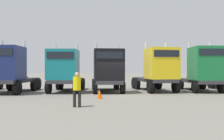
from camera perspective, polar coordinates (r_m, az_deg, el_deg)
ground at (r=18.30m, az=0.28°, el=-6.00°), size 200.00×200.00×0.00m
semi_truck_navy at (r=21.23m, az=-23.09°, el=0.19°), size 3.11×6.37×4.38m
semi_truck_teal at (r=20.91m, az=-11.11°, el=-0.10°), size 3.00×6.24×4.18m
semi_truck_black at (r=20.42m, az=-1.00°, el=-0.11°), size 2.66×6.26×4.19m
semi_truck_yellow at (r=21.34m, az=10.87°, el=0.09°), size 3.08×6.60×4.35m
semi_truck_green at (r=22.39m, az=20.75°, el=0.25°), size 2.92×6.44×4.46m
visitor_in_hivis at (r=12.63m, az=-8.29°, el=-3.96°), size 0.51×0.51×1.82m
traffic_cone_far at (r=16.13m, az=-2.99°, el=-5.69°), size 0.36×0.36×0.64m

